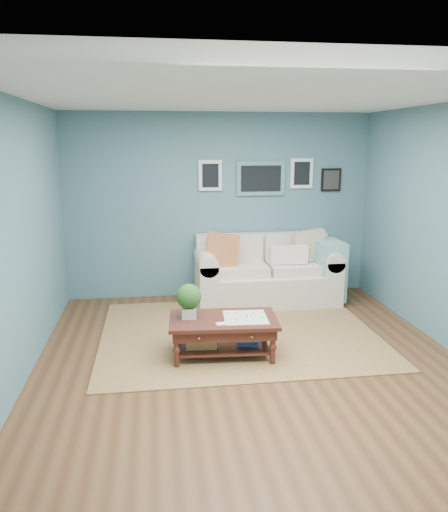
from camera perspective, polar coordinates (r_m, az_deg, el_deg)
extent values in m
plane|color=brown|center=(5.39, 3.14, -12.02)|extent=(5.00, 5.00, 0.00)
plane|color=white|center=(4.92, 3.54, 17.88)|extent=(5.00, 5.00, 0.00)
cube|color=slate|center=(7.42, -0.47, 5.74)|extent=(4.50, 0.02, 2.70)
cube|color=slate|center=(2.66, 14.04, -7.71)|extent=(4.50, 0.02, 2.70)
cube|color=slate|center=(5.05, -22.58, 1.39)|extent=(0.02, 5.00, 2.70)
cube|color=slate|center=(7.46, 4.22, 8.83)|extent=(0.72, 0.03, 0.50)
cube|color=black|center=(7.44, 4.25, 8.82)|extent=(0.60, 0.01, 0.38)
cube|color=white|center=(7.34, -1.58, 9.18)|extent=(0.34, 0.03, 0.44)
cube|color=white|center=(7.61, 8.86, 9.32)|extent=(0.34, 0.03, 0.44)
cube|color=black|center=(7.76, 12.12, 8.51)|extent=(0.30, 0.03, 0.34)
cube|color=brown|center=(6.13, 1.67, -8.79)|extent=(3.28, 2.63, 0.01)
cube|color=beige|center=(7.26, 4.83, -3.57)|extent=(1.50, 0.93, 0.44)
cube|color=beige|center=(7.49, 4.30, 0.68)|extent=(1.96, 0.23, 0.51)
cube|color=beige|center=(7.10, -2.07, -3.04)|extent=(0.25, 0.93, 0.65)
cube|color=beige|center=(7.47, 11.41, -2.47)|extent=(0.25, 0.93, 0.65)
cylinder|color=beige|center=(7.01, -2.09, -0.47)|extent=(0.27, 0.93, 0.27)
cylinder|color=beige|center=(7.40, 11.52, -0.03)|extent=(0.27, 0.93, 0.27)
cube|color=beige|center=(7.05, 1.81, -1.59)|extent=(0.76, 0.59, 0.14)
cube|color=beige|center=(7.23, 8.09, -1.35)|extent=(0.76, 0.59, 0.14)
cube|color=beige|center=(7.27, 1.43, 0.95)|extent=(0.76, 0.13, 0.38)
cube|color=beige|center=(7.45, 7.52, 1.12)|extent=(0.76, 0.13, 0.38)
cube|color=#DA5938|center=(6.95, -0.24, 0.76)|extent=(0.51, 0.18, 0.50)
cube|color=beige|center=(7.31, 9.73, 1.16)|extent=(0.50, 0.19, 0.49)
cube|color=silver|center=(7.11, 7.41, 0.14)|extent=(0.53, 0.13, 0.25)
cube|color=#7DB1AF|center=(7.32, 11.79, -1.53)|extent=(0.36, 0.58, 0.84)
cube|color=#331410|center=(5.38, -0.09, -7.32)|extent=(1.19, 0.74, 0.04)
cube|color=#331410|center=(5.41, -0.09, -8.08)|extent=(1.11, 0.66, 0.11)
cube|color=#331410|center=(5.49, -0.09, -10.29)|extent=(1.01, 0.56, 0.02)
sphere|color=gold|center=(5.11, -2.87, -9.38)|extent=(0.03, 0.03, 0.03)
sphere|color=gold|center=(5.15, 3.17, -9.21)|extent=(0.03, 0.03, 0.03)
cylinder|color=#331410|center=(5.21, -5.44, -10.62)|extent=(0.06, 0.06, 0.39)
cylinder|color=#331410|center=(5.28, 5.60, -10.30)|extent=(0.06, 0.06, 0.39)
cylinder|color=#331410|center=(5.69, -5.34, -8.56)|extent=(0.06, 0.06, 0.39)
cylinder|color=#331410|center=(5.75, 4.72, -8.30)|extent=(0.06, 0.06, 0.39)
cube|color=beige|center=(5.39, -4.01, -6.46)|extent=(0.16, 0.16, 0.11)
sphere|color=#1C4E19|center=(5.33, -4.04, -4.62)|extent=(0.27, 0.27, 0.27)
cube|color=white|center=(5.40, 2.46, -7.02)|extent=(0.49, 0.49, 0.01)
cube|color=tan|center=(5.44, -2.64, -9.31)|extent=(0.34, 0.25, 0.19)
cube|color=navy|center=(5.51, 2.71, -9.50)|extent=(0.24, 0.19, 0.11)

